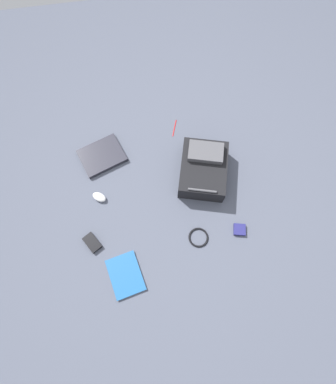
{
  "coord_description": "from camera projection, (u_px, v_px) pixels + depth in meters",
  "views": [
    {
      "loc": [
        0.13,
        0.73,
        2.12
      ],
      "look_at": [
        0.01,
        -0.01,
        0.02
      ],
      "focal_mm": 29.42,
      "sensor_mm": 36.0,
      "label": 1
    }
  ],
  "objects": [
    {
      "name": "earbud_pouch",
      "position": [
        240.0,
        230.0,
        2.15
      ],
      "size": [
        0.09,
        0.09,
        0.03
      ],
      "primitive_type": "cube",
      "rotation": [
        0.0,
        0.0,
        -0.23
      ],
      "color": "navy",
      "rests_on": "ground_plane"
    },
    {
      "name": "laptop",
      "position": [
        102.0,
        156.0,
        2.34
      ],
      "size": [
        0.38,
        0.34,
        0.03
      ],
      "color": "#24242C",
      "rests_on": "ground_plane"
    },
    {
      "name": "ground_plane",
      "position": [
        170.0,
        194.0,
        2.25
      ],
      "size": [
        3.98,
        3.98,
        0.0
      ],
      "primitive_type": "plane",
      "color": "#4C5160"
    },
    {
      "name": "power_brick",
      "position": [
        92.0,
        243.0,
        2.12
      ],
      "size": [
        0.13,
        0.15,
        0.03
      ],
      "primitive_type": "cube",
      "rotation": [
        0.0,
        0.0,
        0.55
      ],
      "color": "black",
      "rests_on": "ground_plane"
    },
    {
      "name": "backpack",
      "position": [
        203.0,
        169.0,
        2.23
      ],
      "size": [
        0.42,
        0.48,
        0.2
      ],
      "color": "black",
      "rests_on": "ground_plane"
    },
    {
      "name": "computer_mouse",
      "position": [
        99.0,
        197.0,
        2.22
      ],
      "size": [
        0.12,
        0.11,
        0.04
      ],
      "primitive_type": "ellipsoid",
      "rotation": [
        0.0,
        0.0,
        0.93
      ],
      "color": "silver",
      "rests_on": "ground_plane"
    },
    {
      "name": "cable_coil",
      "position": [
        198.0,
        237.0,
        2.14
      ],
      "size": [
        0.14,
        0.14,
        0.01
      ],
      "primitive_type": "torus",
      "color": "black",
      "rests_on": "ground_plane"
    },
    {
      "name": "book_red",
      "position": [
        126.0,
        275.0,
        2.05
      ],
      "size": [
        0.25,
        0.3,
        0.02
      ],
      "color": "silver",
      "rests_on": "ground_plane"
    },
    {
      "name": "pen_black",
      "position": [
        174.0,
        128.0,
        2.43
      ],
      "size": [
        0.06,
        0.14,
        0.01
      ],
      "primitive_type": "cylinder",
      "rotation": [
        1.57,
        0.0,
        -0.34
      ],
      "color": "red",
      "rests_on": "ground_plane"
    }
  ]
}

